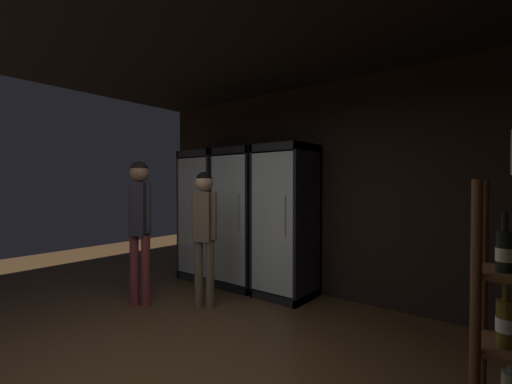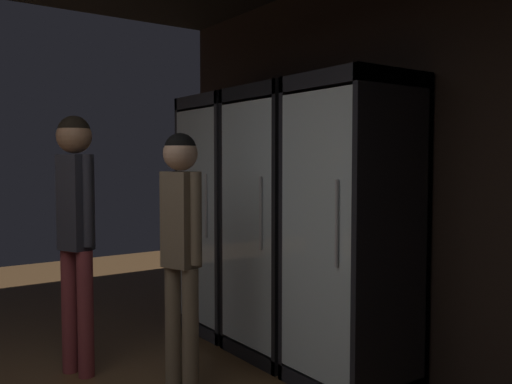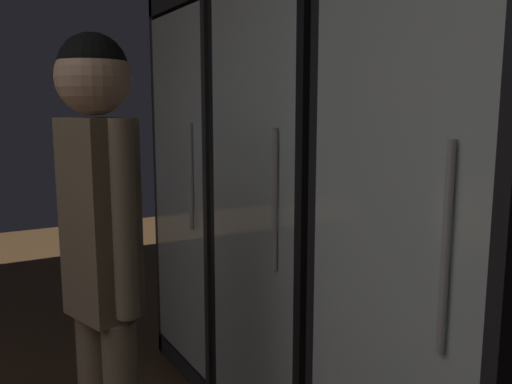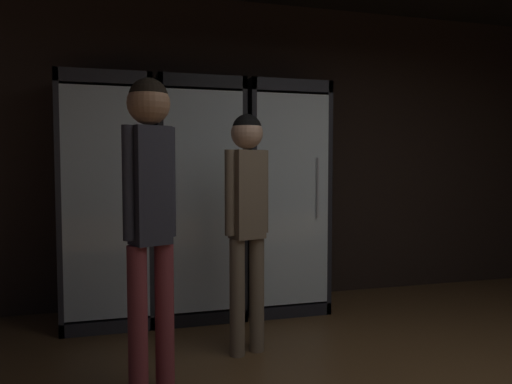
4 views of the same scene
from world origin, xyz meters
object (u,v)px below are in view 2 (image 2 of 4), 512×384
Objects in this scene: cooler_left at (286,224)px; shopper_near at (181,231)px; shopper_far at (76,212)px; cooler_center at (358,236)px; cooler_far_left at (233,216)px.

cooler_left is 1.23× the size of shopper_near.
shopper_far is at bearing -107.95° from cooler_left.
shopper_near is 0.93× the size of shopper_far.
cooler_left reaches higher than shopper_far.
cooler_far_left is at bearing -179.94° from cooler_center.
cooler_far_left is 1.14× the size of shopper_far.
cooler_center reaches higher than shopper_near.
cooler_far_left is 1.35m from shopper_near.
cooler_center is 1.13m from shopper_near.
shopper_far is (-1.20, -1.43, 0.14)m from cooler_center.
cooler_left is 1.00× the size of cooler_center.
cooler_far_left is 1.23× the size of shopper_near.
cooler_left is 1.14× the size of shopper_far.
shopper_far is at bearing -130.03° from cooler_center.
shopper_near is at bearing -119.06° from cooler_center.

